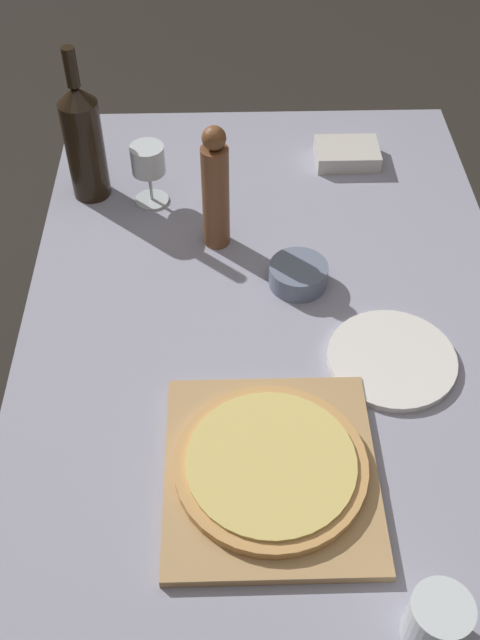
{
  "coord_description": "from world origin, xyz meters",
  "views": [
    {
      "loc": [
        -0.09,
        -0.96,
        1.81
      ],
      "look_at": [
        -0.07,
        -0.02,
        0.81
      ],
      "focal_mm": 42.0,
      "sensor_mm": 36.0,
      "label": 1
    }
  ],
  "objects": [
    {
      "name": "dining_table",
      "position": [
        0.0,
        0.0,
        0.66
      ],
      "size": [
        0.98,
        1.59,
        0.75
      ],
      "color": "#9393A8",
      "rests_on": "ground_plane"
    },
    {
      "name": "pizza",
      "position": [
        -0.02,
        -0.31,
        0.78
      ],
      "size": [
        0.31,
        0.31,
        0.02
      ],
      "color": "tan",
      "rests_on": "cutting_board"
    },
    {
      "name": "wine_glass",
      "position": [
        -0.26,
        0.42,
        0.85
      ],
      "size": [
        0.08,
        0.08,
        0.15
      ],
      "color": "silver",
      "rests_on": "dining_table"
    },
    {
      "name": "pepper_mill",
      "position": [
        -0.11,
        0.28,
        0.88
      ],
      "size": [
        0.06,
        0.06,
        0.28
      ],
      "color": "brown",
      "rests_on": "dining_table"
    },
    {
      "name": "drinking_tumbler",
      "position": [
        0.19,
        -0.57,
        0.79
      ],
      "size": [
        0.09,
        0.09,
        0.1
      ],
      "color": "silver",
      "rests_on": "dining_table"
    },
    {
      "name": "wine_bottle",
      "position": [
        -0.4,
        0.46,
        0.89
      ],
      "size": [
        0.09,
        0.09,
        0.36
      ],
      "color": "black",
      "rests_on": "dining_table"
    },
    {
      "name": "ground_plane",
      "position": [
        0.0,
        0.0,
        0.0
      ],
      "size": [
        12.0,
        12.0,
        0.0
      ],
      "primitive_type": "plane",
      "color": "#2D2823"
    },
    {
      "name": "cutting_board",
      "position": [
        -0.02,
        -0.31,
        0.76
      ],
      "size": [
        0.34,
        0.37,
        0.02
      ],
      "color": "tan",
      "rests_on": "dining_table"
    },
    {
      "name": "food_container",
      "position": [
        0.21,
        0.57,
        0.77
      ],
      "size": [
        0.15,
        0.11,
        0.04
      ],
      "color": "beige",
      "rests_on": "dining_table"
    },
    {
      "name": "dinner_plate",
      "position": [
        0.22,
        -0.07,
        0.75
      ],
      "size": [
        0.24,
        0.24,
        0.01
      ],
      "color": "white",
      "rests_on": "dining_table"
    },
    {
      "name": "small_bowl",
      "position": [
        0.06,
        0.14,
        0.77
      ],
      "size": [
        0.12,
        0.12,
        0.05
      ],
      "color": "slate",
      "rests_on": "dining_table"
    }
  ]
}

